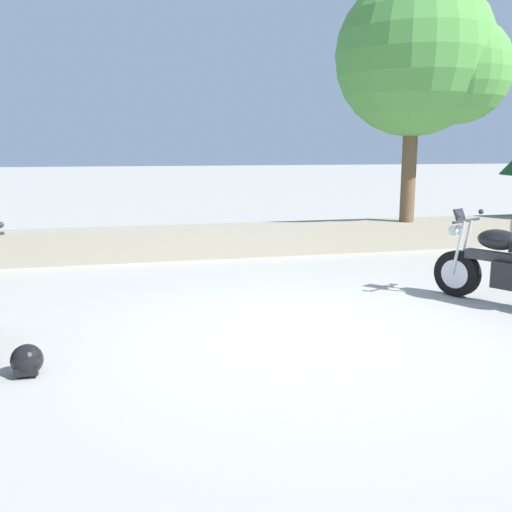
# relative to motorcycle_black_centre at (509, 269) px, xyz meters

# --- Properties ---
(ground_plane) EXTENTS (120.00, 120.00, 0.00)m
(ground_plane) POSITION_rel_motorcycle_black_centre_xyz_m (-2.84, -0.49, -0.49)
(ground_plane) COLOR #A3A099
(stone_wall) EXTENTS (36.00, 0.80, 0.55)m
(stone_wall) POSITION_rel_motorcycle_black_centre_xyz_m (-2.84, 4.31, -0.21)
(stone_wall) COLOR gray
(stone_wall) RESTS_ON ground
(motorcycle_black_centre) EXTENTS (1.17, 1.89, 1.18)m
(motorcycle_black_centre) POSITION_rel_motorcycle_black_centre_xyz_m (0.00, 0.00, 0.00)
(motorcycle_black_centre) COLOR black
(motorcycle_black_centre) RESTS_ON ground
(rider_helmet) EXTENTS (0.28, 0.28, 0.28)m
(rider_helmet) POSITION_rel_motorcycle_black_centre_xyz_m (-5.56, -0.98, -0.35)
(rider_helmet) COLOR black
(rider_helmet) RESTS_ON ground
(leafy_tree_mid_left) EXTENTS (3.09, 2.94, 4.56)m
(leafy_tree_mid_left) POSITION_rel_motorcycle_black_centre_xyz_m (0.89, 3.98, 3.09)
(leafy_tree_mid_left) COLOR brown
(leafy_tree_mid_left) RESTS_ON stone_wall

